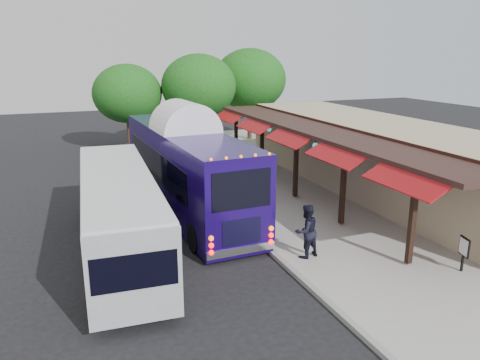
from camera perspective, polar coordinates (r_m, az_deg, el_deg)
name	(u,v)px	position (r m, az deg, el deg)	size (l,w,h in m)	color
ground	(256,241)	(18.04, 1.98, -7.48)	(90.00, 90.00, 0.00)	black
sidewalk	(317,196)	(23.53, 9.33, -1.96)	(10.00, 40.00, 0.15)	#9E9B93
curb	(223,208)	(21.51, -2.12, -3.42)	(0.20, 40.00, 0.16)	gray
station_shelter	(376,156)	(24.95, 16.22, 2.83)	(8.15, 20.00, 3.60)	tan
coach_bus	(186,165)	(21.09, -6.58, 1.86)	(3.12, 12.38, 3.93)	#180650
city_bus	(119,210)	(17.05, -14.59, -3.56)	(2.96, 11.00, 2.92)	#97999F
ped_a	(233,185)	(22.05, -0.91, -0.65)	(0.56, 0.37, 1.53)	black
ped_b	(306,231)	(16.20, 8.07, -6.19)	(0.92, 0.71, 1.89)	black
ped_c	(248,176)	(23.30, 0.94, 0.54)	(1.04, 0.43, 1.78)	black
ped_d	(256,179)	(22.63, 1.98, 0.08)	(1.14, 0.66, 1.77)	black
sign_board	(464,248)	(16.70, 25.65, -7.54)	(0.18, 0.52, 1.16)	black
tree_left	(199,86)	(34.40, -5.05, 11.31)	(5.39, 5.39, 6.90)	#382314
tree_mid	(205,89)	(38.13, -4.24, 11.04)	(4.86, 4.86, 6.22)	#382314
tree_right	(250,80)	(37.75, 1.21, 12.13)	(5.70, 5.70, 7.30)	#382314
tree_far	(127,94)	(34.46, -13.58, 10.19)	(4.85, 4.85, 6.21)	#382314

